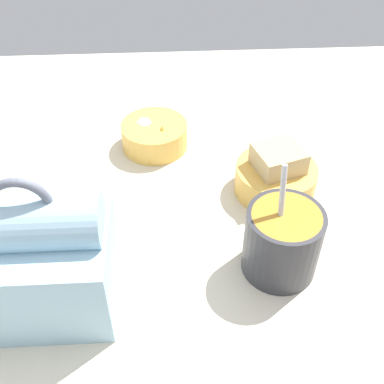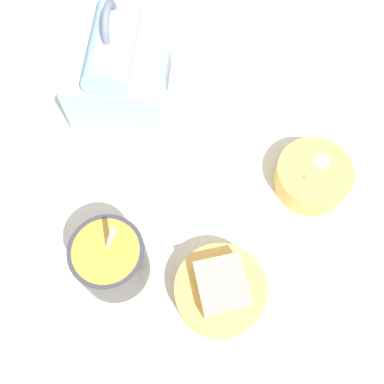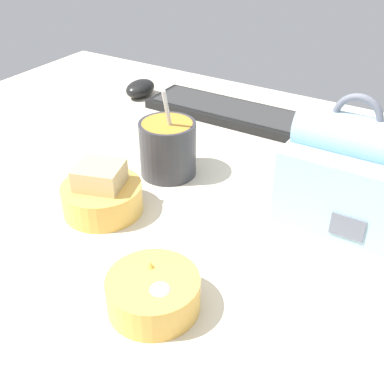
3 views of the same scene
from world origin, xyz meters
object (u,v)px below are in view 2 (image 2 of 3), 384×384
at_px(soup_cup, 111,260).
at_px(bento_bowl_snacks, 313,176).
at_px(lunch_bag, 119,67).
at_px(bento_bowl_sandwich, 220,291).

bearing_deg(soup_cup, bento_bowl_snacks, -59.26).
distance_m(lunch_bag, soup_cup, 0.30).
height_order(lunch_bag, bento_bowl_snacks, lunch_bag).
relative_size(soup_cup, bento_bowl_snacks, 1.43).
distance_m(lunch_bag, bento_bowl_snacks, 0.34).
distance_m(soup_cup, bento_bowl_snacks, 0.32).
relative_size(lunch_bag, soup_cup, 1.22).
relative_size(lunch_bag, bento_bowl_sandwich, 1.59).
relative_size(bento_bowl_sandwich, bento_bowl_snacks, 1.10).
height_order(soup_cup, bento_bowl_snacks, soup_cup).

